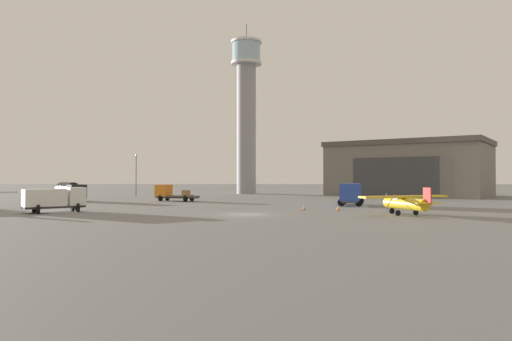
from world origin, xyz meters
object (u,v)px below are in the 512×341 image
Objects in this scene: airplane_yellow at (406,202)px; truck_flatbed_orange at (171,193)px; control_tower at (246,107)px; truck_box_white at (55,198)px; light_post_north at (136,171)px; traffic_cone_near_left at (338,208)px; truck_fuel_tanker_black at (70,191)px; traffic_cone_near_right at (304,207)px; truck_box_blue at (351,193)px.

airplane_yellow is 40.35m from truck_flatbed_orange.
truck_flatbed_orange is at bearing -107.51° from control_tower.
truck_flatbed_orange is at bearing 34.63° from truck_box_white.
light_post_north is at bearing -39.98° from truck_flatbed_orange.
truck_box_white is 10.94× the size of traffic_cone_near_left.
control_tower is 46.76m from truck_fuel_tanker_black.
truck_box_white reaches higher than traffic_cone_near_right.
traffic_cone_near_left is 4.04m from traffic_cone_near_right.
control_tower is 4.10× the size of airplane_yellow.
control_tower reaches higher than traffic_cone_near_left.
truck_flatbed_orange is 28.04m from traffic_cone_near_right.
light_post_north is at bearing 65.12° from truck_box_blue.
airplane_yellow reaches higher than traffic_cone_near_right.
light_post_north reaches higher than truck_box_blue.
airplane_yellow is at bearing 14.06° from truck_fuel_tanker_black.
truck_box_blue is (16.84, -43.64, -18.55)m from control_tower.
traffic_cone_near_left is at bearing 23.11° from airplane_yellow.
truck_box_white is at bearing 124.80° from truck_box_blue.
traffic_cone_near_left is at bearing -75.72° from control_tower.
control_tower is 59.81× the size of traffic_cone_near_right.
truck_box_white is at bearing -107.26° from control_tower.
truck_box_white is 37.31m from truck_box_blue.
light_post_north is 54.05m from traffic_cone_near_left.
control_tower reaches higher than airplane_yellow.
truck_box_blue reaches higher than airplane_yellow.
truck_box_blue is (27.25, -10.64, 0.43)m from truck_flatbed_orange.
airplane_yellow is (19.67, -59.90, -18.91)m from control_tower.
truck_fuel_tanker_black is at bearing -103.04° from light_post_north.
truck_flatbed_orange is at bearing -59.61° from light_post_north.
traffic_cone_near_right is (-9.85, 7.51, -1.03)m from airplane_yellow.
truck_box_white is 9.54× the size of traffic_cone_near_right.
truck_flatbed_orange is 29.26m from truck_box_blue.
light_post_north is (-4.14, 44.12, 3.62)m from truck_box_white.
truck_box_blue is 11.15× the size of traffic_cone_near_right.
truck_box_white is at bearing 92.70° from truck_flatbed_orange.
control_tower is 4.57× the size of light_post_north.
truck_flatbed_orange is at bearing 45.76° from truck_fuel_tanker_black.
traffic_cone_near_right is (9.82, -52.39, -19.94)m from control_tower.
truck_fuel_tanker_black reaches higher than truck_box_blue.
traffic_cone_near_right is (36.50, -18.78, -1.37)m from truck_fuel_tanker_black.
truck_fuel_tanker_black is (-46.35, 26.30, 0.34)m from airplane_yellow.
truck_fuel_tanker_black is (-16.27, -0.61, 0.42)m from truck_flatbed_orange.
truck_flatbed_orange is (-30.08, 26.90, -0.07)m from airplane_yellow.
traffic_cone_near_right is (-7.02, -8.75, -1.39)m from truck_box_blue.
airplane_yellow is 16.73× the size of traffic_cone_near_left.
control_tower is 39.47m from truck_flatbed_orange.
control_tower is 5.32× the size of truck_flatbed_orange.
traffic_cone_near_right is (-3.84, 1.25, 0.04)m from traffic_cone_near_left.
airplane_yellow is 12.43m from traffic_cone_near_right.
truck_box_white reaches higher than traffic_cone_near_left.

